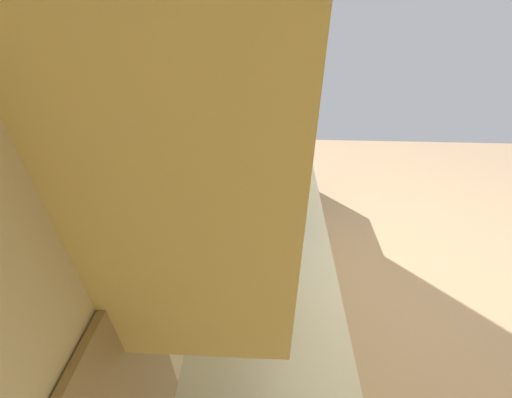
% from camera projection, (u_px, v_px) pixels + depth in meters
% --- Properties ---
extents(ground_plane, '(5.99, 5.99, 0.00)m').
position_uv_depth(ground_plane, '(415.00, 298.00, 2.48)').
color(ground_plane, tan).
extents(wall_back, '(3.86, 0.12, 2.67)m').
position_uv_depth(wall_back, '(206.00, 141.00, 1.77)').
color(wall_back, beige).
rests_on(wall_back, ground_plane).
extents(counter_run, '(3.00, 0.66, 0.92)m').
position_uv_depth(counter_run, '(267.00, 293.00, 1.96)').
color(counter_run, '#F0DD76').
rests_on(counter_run, ground_plane).
extents(upper_cabinets, '(1.87, 0.35, 0.66)m').
position_uv_depth(upper_cabinets, '(239.00, 71.00, 1.20)').
color(upper_cabinets, '#F9D679').
extents(oven_range, '(0.64, 0.68, 1.10)m').
position_uv_depth(oven_range, '(272.00, 157.00, 3.43)').
color(oven_range, '#B7BABF').
rests_on(oven_range, ground_plane).
extents(microwave, '(0.49, 0.34, 0.34)m').
position_uv_depth(microwave, '(267.00, 195.00, 1.75)').
color(microwave, white).
rests_on(microwave, counter_run).
extents(bowl, '(0.15, 0.15, 0.07)m').
position_uv_depth(bowl, '(276.00, 156.00, 2.42)').
color(bowl, gold).
rests_on(bowl, counter_run).
extents(kettle, '(0.16, 0.11, 0.17)m').
position_uv_depth(kettle, '(277.00, 266.00, 1.44)').
color(kettle, '#B7BABF').
rests_on(kettle, counter_run).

